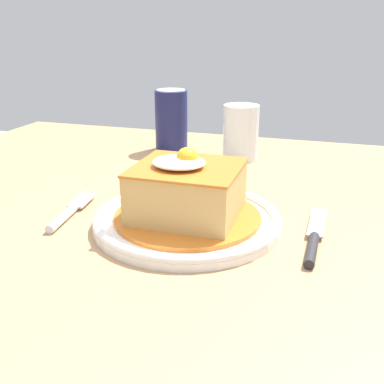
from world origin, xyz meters
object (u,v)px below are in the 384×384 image
main_plate (187,219)px  soda_can (171,120)px  fork (69,212)px  knife (314,241)px  drinking_glass (241,136)px

main_plate → soda_can: 0.39m
fork → soda_can: (0.02, 0.37, 0.06)m
fork → knife: size_ratio=0.86×
main_plate → soda_can: soda_can is taller
fork → drinking_glass: 0.39m
soda_can → drinking_glass: size_ratio=1.18×
soda_can → drinking_glass: 0.15m
main_plate → drinking_glass: size_ratio=2.33×
knife → soda_can: soda_can is taller
fork → knife: 0.33m
soda_can → fork: bearing=-92.5°
fork → knife: (0.33, 0.01, 0.00)m
knife → drinking_glass: bearing=115.4°
knife → soda_can: (-0.31, 0.36, 0.06)m
main_plate → knife: bearing=-3.5°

